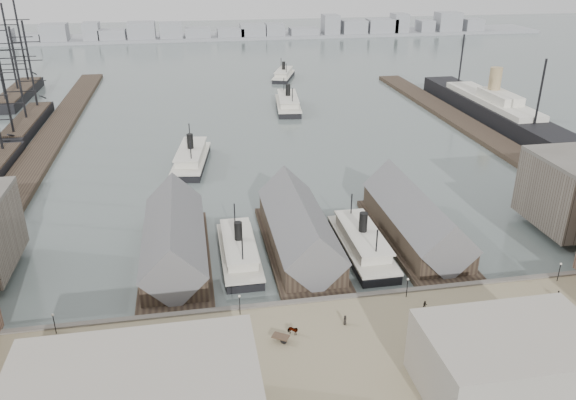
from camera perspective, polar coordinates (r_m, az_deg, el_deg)
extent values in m
plane|color=#4F5B59|center=(107.24, 2.88, -9.42)|extent=(900.00, 900.00, 0.00)
cube|color=#807456|center=(91.14, 5.79, -15.71)|extent=(180.00, 30.00, 2.00)
cube|color=#59544C|center=(102.41, 3.55, -10.46)|extent=(180.00, 1.20, 2.30)
cube|color=#2D231C|center=(201.38, -23.30, 5.27)|extent=(10.00, 220.00, 1.60)
cube|color=#2D231C|center=(210.98, 18.41, 6.81)|extent=(10.00, 180.00, 1.60)
cube|color=#2D231C|center=(118.53, -11.31, -6.02)|extent=(14.00, 42.00, 1.20)
cube|color=#2D231C|center=(117.91, -11.43, -4.48)|extent=(12.00, 36.00, 5.00)
cube|color=#59595B|center=(116.71, -11.53, -3.36)|extent=(12.60, 37.00, 12.60)
cube|color=#2D231C|center=(120.28, 1.18, -5.04)|extent=(14.00, 42.00, 1.20)
cube|color=#2D231C|center=(119.66, 1.10, -3.51)|extent=(12.00, 36.00, 5.00)
cube|color=#59595B|center=(118.48, 1.11, -2.40)|extent=(12.60, 37.00, 12.60)
cube|color=#2D231C|center=(127.42, 12.76, -3.91)|extent=(14.00, 42.00, 1.20)
cube|color=#2D231C|center=(126.84, 12.71, -2.46)|extent=(12.00, 36.00, 5.00)
cube|color=#59595B|center=(125.72, 12.82, -1.40)|extent=(12.60, 37.00, 12.60)
cube|color=gray|center=(86.15, 21.64, -15.19)|extent=(24.00, 16.00, 10.00)
cylinder|color=black|center=(100.15, -22.63, -11.60)|extent=(0.16, 0.16, 3.60)
sphere|color=beige|center=(99.11, -22.80, -10.71)|extent=(0.44, 0.44, 0.44)
cylinder|color=black|center=(97.42, -4.92, -10.63)|extent=(0.16, 0.16, 3.60)
sphere|color=beige|center=(96.35, -4.96, -9.70)|extent=(0.44, 0.44, 0.44)
cylinder|color=black|center=(103.69, 12.00, -8.77)|extent=(0.16, 0.16, 3.60)
sphere|color=beige|center=(102.69, 12.09, -7.88)|extent=(0.44, 0.44, 0.44)
cylinder|color=black|center=(117.53, 25.82, -6.66)|extent=(0.16, 0.16, 3.60)
sphere|color=beige|center=(116.65, 25.98, -5.86)|extent=(0.44, 0.44, 0.44)
cube|color=gray|center=(431.37, -7.61, 16.17)|extent=(500.00, 40.00, 2.00)
cube|color=gray|center=(432.92, -24.65, 14.66)|extent=(14.71, 14.00, 7.23)
cube|color=gray|center=(429.12, -22.65, 15.33)|extent=(17.63, 14.00, 13.23)
cube|color=gray|center=(424.81, -19.32, 15.76)|extent=(10.74, 14.00, 13.58)
cube|color=gray|center=(423.34, -17.39, 15.63)|extent=(18.06, 14.00, 8.64)
cube|color=gray|center=(421.21, -14.64, 16.22)|extent=(18.55, 14.00, 13.29)
cube|color=gray|center=(420.35, -11.78, 16.41)|extent=(15.33, 14.00, 12.47)
cube|color=gray|center=(420.62, -9.15, 16.34)|extent=(17.56, 14.00, 8.72)
cube|color=gray|center=(421.87, -5.86, 16.46)|extent=(18.76, 14.00, 7.63)
cube|color=gray|center=(423.23, -3.63, 16.74)|extent=(17.61, 14.00, 10.35)
cube|color=gray|center=(425.41, -1.37, 16.82)|extent=(13.38, 14.00, 10.30)
cube|color=gray|center=(429.46, 1.60, 16.65)|extent=(20.73, 14.00, 6.75)
cube|color=gray|center=(433.41, 4.33, 17.25)|extent=(11.51, 14.00, 15.57)
cube|color=gray|center=(438.39, 6.68, 16.95)|extent=(18.17, 14.00, 11.26)
cube|color=gray|center=(445.01, 9.48, 16.94)|extent=(21.81, 14.00, 11.83)
cube|color=gray|center=(449.54, 11.24, 17.12)|extent=(11.12, 14.00, 15.50)
cube|color=gray|center=(457.60, 13.74, 16.69)|extent=(10.90, 14.00, 10.29)
cube|color=gray|center=(464.78, 15.93, 16.92)|extent=(17.95, 14.00, 15.72)
cube|color=gray|center=(473.98, 18.17, 16.46)|extent=(14.21, 14.00, 10.51)
cube|color=black|center=(117.83, -4.97, -5.67)|extent=(7.29, 25.50, 1.64)
cube|color=beige|center=(117.25, -4.99, -5.17)|extent=(7.65, 25.50, 0.46)
cube|color=beige|center=(116.63, -5.02, -4.63)|extent=(5.92, 18.22, 2.00)
cube|color=beige|center=(116.03, -5.04, -4.07)|extent=(6.38, 20.04, 0.36)
cylinder|color=black|center=(115.10, -5.07, -3.19)|extent=(1.64, 1.64, 4.10)
cylinder|color=black|center=(122.50, -5.44, -1.54)|extent=(0.27, 0.27, 5.47)
cylinder|color=black|center=(107.99, -4.65, -5.25)|extent=(0.27, 0.27, 5.47)
cube|color=black|center=(121.02, 7.49, -4.91)|extent=(7.85, 27.49, 1.77)
cube|color=beige|center=(120.41, 7.52, -4.38)|extent=(8.25, 27.49, 0.49)
cube|color=beige|center=(119.76, 7.55, -3.80)|extent=(6.38, 19.63, 2.16)
cube|color=beige|center=(119.13, 7.59, -3.22)|extent=(6.87, 21.60, 0.39)
cylinder|color=black|center=(118.16, 7.65, -2.29)|extent=(1.77, 1.77, 4.42)
cylinder|color=black|center=(125.84, 6.46, -0.61)|extent=(0.29, 0.29, 5.89)
cylinder|color=black|center=(110.84, 8.99, -4.37)|extent=(0.29, 0.29, 5.89)
cube|color=black|center=(170.76, -9.76, 3.81)|extent=(12.50, 29.64, 1.85)
cube|color=beige|center=(170.31, -9.79, 4.23)|extent=(12.90, 29.70, 0.51)
cube|color=beige|center=(169.84, -9.83, 4.69)|extent=(9.72, 21.29, 2.26)
cube|color=beige|center=(169.37, -9.86, 5.14)|extent=(10.54, 23.40, 0.41)
cylinder|color=black|center=(168.67, -9.91, 5.87)|extent=(1.85, 1.85, 4.62)
cylinder|color=black|center=(177.54, -9.97, 6.72)|extent=(0.31, 0.31, 6.15)
cylinder|color=black|center=(159.97, -9.84, 4.79)|extent=(0.31, 0.31, 6.15)
cube|color=black|center=(229.90, 0.00, 9.45)|extent=(11.95, 30.84, 1.93)
cube|color=beige|center=(229.56, 0.00, 9.79)|extent=(12.38, 30.88, 0.54)
cube|color=beige|center=(229.19, 0.00, 10.15)|extent=(9.37, 22.12, 2.36)
cube|color=beige|center=(228.83, 0.00, 10.52)|extent=(10.15, 24.32, 0.43)
cylinder|color=black|center=(228.29, 0.00, 11.09)|extent=(1.93, 1.93, 4.83)
cylinder|color=black|center=(237.61, -0.43, 11.56)|extent=(0.32, 0.32, 6.44)
cylinder|color=black|center=(219.09, 0.45, 10.48)|extent=(0.32, 0.32, 6.44)
cube|color=black|center=(286.56, -0.45, 12.37)|extent=(15.23, 26.12, 1.62)
cube|color=beige|center=(286.33, -0.45, 12.60)|extent=(15.57, 26.24, 0.45)
cube|color=beige|center=(286.08, -0.45, 12.84)|extent=(11.55, 18.90, 1.98)
cube|color=beige|center=(285.84, -0.45, 13.09)|extent=(12.57, 20.74, 0.36)
cylinder|color=black|center=(285.46, -0.45, 13.48)|extent=(1.62, 1.62, 4.04)
cylinder|color=black|center=(293.34, -0.73, 13.73)|extent=(0.27, 0.27, 5.39)
cylinder|color=black|center=(277.67, -0.16, 13.14)|extent=(0.27, 0.27, 5.39)
cube|color=black|center=(224.71, -24.93, 7.05)|extent=(8.65, 49.96, 3.46)
cube|color=#2D231C|center=(224.20, -25.02, 7.54)|extent=(8.17, 44.97, 0.58)
cylinder|color=black|center=(204.39, -26.88, 10.29)|extent=(0.77, 0.77, 32.67)
cylinder|color=black|center=(220.89, -25.73, 11.37)|extent=(0.77, 0.77, 32.67)
cylinder|color=black|center=(237.53, -24.74, 12.30)|extent=(0.77, 0.77, 32.67)
cube|color=black|center=(272.47, -25.66, 9.65)|extent=(9.57, 53.19, 3.83)
cube|color=#2D231C|center=(272.01, -25.75, 10.10)|extent=(9.04, 47.87, 0.64)
cylinder|color=black|center=(269.06, -26.41, 13.61)|extent=(0.85, 0.85, 36.17)
cylinder|color=black|center=(286.86, -25.49, 14.29)|extent=(0.85, 0.85, 36.17)
cube|color=black|center=(229.78, 19.88, 8.55)|extent=(13.20, 96.48, 6.09)
cube|color=beige|center=(228.82, 20.02, 9.53)|extent=(11.17, 55.86, 2.03)
cube|color=beige|center=(224.00, 20.74, 9.81)|extent=(8.12, 20.31, 3.05)
cylinder|color=tan|center=(227.31, 20.28, 11.26)|extent=(4.47, 4.47, 10.16)
imported|color=black|center=(94.98, -24.60, -14.93)|extent=(1.78, 1.71, 1.52)
cube|color=#3F2D21|center=(94.67, -26.17, -15.30)|extent=(3.00, 2.51, 0.25)
cylinder|color=black|center=(94.32, -26.03, -15.70)|extent=(1.02, 0.57, 1.10)
cylinder|color=black|center=(95.44, -26.23, -15.23)|extent=(1.02, 0.57, 1.10)
imported|color=black|center=(93.11, 0.48, -13.14)|extent=(2.13, 1.78, 1.65)
cube|color=#3F2D21|center=(91.69, -0.76, -13.75)|extent=(3.00, 2.64, 0.25)
cylinder|color=black|center=(91.49, -0.46, -14.13)|extent=(0.98, 0.65, 1.10)
cylinder|color=black|center=(92.33, -1.05, -13.73)|extent=(0.98, 0.65, 1.10)
imported|color=black|center=(98.70, 20.75, -12.54)|extent=(1.57, 1.78, 1.63)
cube|color=#3F2D21|center=(97.24, 19.51, -12.88)|extent=(2.76, 1.81, 0.25)
cylinder|color=black|center=(97.01, 19.72, -13.27)|extent=(1.10, 0.21, 1.10)
cylinder|color=black|center=(97.88, 19.24, -12.82)|extent=(1.10, 0.21, 1.10)
imported|color=black|center=(92.78, -20.97, -15.13)|extent=(0.61, 0.75, 1.81)
imported|color=black|center=(90.20, -21.52, -16.55)|extent=(1.06, 1.00, 1.73)
imported|color=black|center=(94.22, -5.09, -12.73)|extent=(1.21, 1.18, 1.67)
imported|color=black|center=(83.08, -7.25, -18.85)|extent=(0.97, 0.43, 1.64)
imported|color=black|center=(95.81, 5.82, -12.03)|extent=(0.92, 1.01, 1.73)
imported|color=black|center=(90.89, 13.99, -15.09)|extent=(0.72, 0.70, 1.60)
imported|color=black|center=(101.75, 13.74, -10.33)|extent=(0.92, 0.80, 1.60)
imported|color=black|center=(98.04, 24.47, -13.47)|extent=(1.25, 1.29, 1.77)
imported|color=black|center=(112.40, 25.76, -8.66)|extent=(1.04, 0.53, 1.69)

